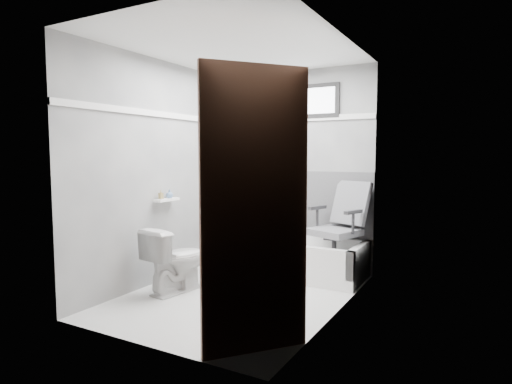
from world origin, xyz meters
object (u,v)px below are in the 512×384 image
Objects in this scene: bathtub at (298,257)px; soap_bottle_b at (170,194)px; toilet at (176,260)px; door at (267,220)px; office_chair at (334,225)px; soap_bottle_a at (161,194)px.

bathtub is 15.29× the size of soap_bottle_b.
toilet is 0.33× the size of door.
office_chair is at bearing 29.40° from soap_bottle_b.
soap_bottle_a is at bearing -139.97° from bathtub.
soap_bottle_b reaches higher than bathtub.
door reaches higher than soap_bottle_a.
soap_bottle_b is (-0.32, 0.30, 0.63)m from toilet.
soap_bottle_a reaches higher than bathtub.
office_chair is 1.92m from soap_bottle_a.
soap_bottle_a reaches higher than toilet.
office_chair is 9.98× the size of soap_bottle_b.
soap_bottle_b is at bearing 90.00° from soap_bottle_a.
bathtub is at bearing 40.03° from soap_bottle_a.
bathtub is 1.53× the size of office_chair.
toilet is 7.13× the size of soap_bottle_a.
door is at bearing -32.58° from soap_bottle_a.
door is at bearing -61.95° from office_chair.
door is at bearing -35.45° from soap_bottle_b.
toilet reaches higher than bathtub.
toilet is 0.77m from soap_bottle_b.
soap_bottle_a is (-1.17, -0.98, 0.76)m from bathtub.
soap_bottle_b reaches higher than toilet.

